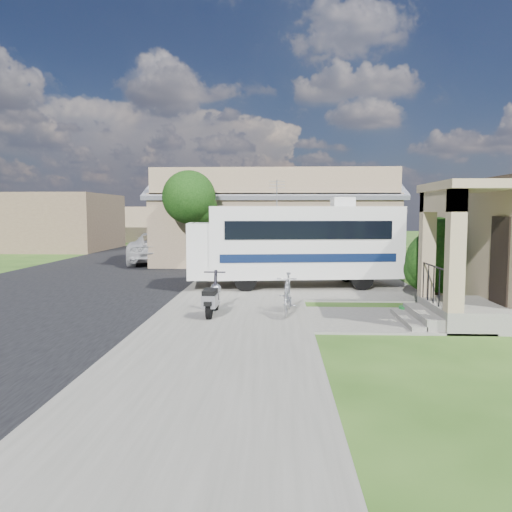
{
  "coord_description": "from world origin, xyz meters",
  "views": [
    {
      "loc": [
        0.2,
        -13.36,
        2.69
      ],
      "look_at": [
        -0.5,
        2.5,
        1.3
      ],
      "focal_mm": 35.0,
      "sensor_mm": 36.0,
      "label": 1
    }
  ],
  "objects_px": {
    "bicycle": "(288,296)",
    "garden_hose": "(407,311)",
    "motorhome": "(295,242)",
    "van": "(179,240)",
    "pickup_truck": "(157,248)",
    "shrub": "(439,258)",
    "scooter": "(212,299)"
  },
  "relations": [
    {
      "from": "scooter",
      "to": "bicycle",
      "type": "height_order",
      "value": "scooter"
    },
    {
      "from": "van",
      "to": "pickup_truck",
      "type": "bearing_deg",
      "value": -91.49
    },
    {
      "from": "van",
      "to": "garden_hose",
      "type": "bearing_deg",
      "value": -66.99
    },
    {
      "from": "motorhome",
      "to": "scooter",
      "type": "height_order",
      "value": "motorhome"
    },
    {
      "from": "scooter",
      "to": "garden_hose",
      "type": "xyz_separation_m",
      "value": [
        5.1,
        0.6,
        -0.39
      ]
    },
    {
      "from": "bicycle",
      "to": "van",
      "type": "relative_size",
      "value": 0.31
    },
    {
      "from": "scooter",
      "to": "bicycle",
      "type": "relative_size",
      "value": 0.95
    },
    {
      "from": "bicycle",
      "to": "motorhome",
      "type": "bearing_deg",
      "value": 90.89
    },
    {
      "from": "shrub",
      "to": "bicycle",
      "type": "bearing_deg",
      "value": -152.18
    },
    {
      "from": "shrub",
      "to": "van",
      "type": "relative_size",
      "value": 0.46
    },
    {
      "from": "motorhome",
      "to": "bicycle",
      "type": "xyz_separation_m",
      "value": [
        -0.36,
        -5.0,
        -1.1
      ]
    },
    {
      "from": "garden_hose",
      "to": "bicycle",
      "type": "bearing_deg",
      "value": -174.02
    },
    {
      "from": "shrub",
      "to": "pickup_truck",
      "type": "bearing_deg",
      "value": 135.72
    },
    {
      "from": "shrub",
      "to": "garden_hose",
      "type": "xyz_separation_m",
      "value": [
        -1.46,
        -2.11,
        -1.21
      ]
    },
    {
      "from": "motorhome",
      "to": "scooter",
      "type": "relative_size",
      "value": 4.62
    },
    {
      "from": "bicycle",
      "to": "garden_hose",
      "type": "height_order",
      "value": "bicycle"
    },
    {
      "from": "motorhome",
      "to": "pickup_truck",
      "type": "distance_m",
      "value": 11.05
    },
    {
      "from": "van",
      "to": "garden_hose",
      "type": "distance_m",
      "value": 22.71
    },
    {
      "from": "pickup_truck",
      "to": "shrub",
      "type": "bearing_deg",
      "value": 124.94
    },
    {
      "from": "bicycle",
      "to": "pickup_truck",
      "type": "relative_size",
      "value": 0.3
    },
    {
      "from": "bicycle",
      "to": "van",
      "type": "distance_m",
      "value": 21.8
    },
    {
      "from": "motorhome",
      "to": "garden_hose",
      "type": "relative_size",
      "value": 18.06
    },
    {
      "from": "motorhome",
      "to": "pickup_truck",
      "type": "bearing_deg",
      "value": 122.85
    },
    {
      "from": "motorhome",
      "to": "bicycle",
      "type": "relative_size",
      "value": 4.37
    },
    {
      "from": "scooter",
      "to": "pickup_truck",
      "type": "xyz_separation_m",
      "value": [
        -4.75,
        13.73,
        0.34
      ]
    },
    {
      "from": "motorhome",
      "to": "van",
      "type": "xyz_separation_m",
      "value": [
        -7.29,
        15.67,
        -0.82
      ]
    },
    {
      "from": "shrub",
      "to": "scooter",
      "type": "distance_m",
      "value": 7.14
    },
    {
      "from": "van",
      "to": "garden_hose",
      "type": "xyz_separation_m",
      "value": [
        10.08,
        -20.34,
        -0.71
      ]
    },
    {
      "from": "scooter",
      "to": "garden_hose",
      "type": "distance_m",
      "value": 5.15
    },
    {
      "from": "shrub",
      "to": "motorhome",
      "type": "bearing_deg",
      "value": 148.91
    },
    {
      "from": "shrub",
      "to": "pickup_truck",
      "type": "height_order",
      "value": "shrub"
    },
    {
      "from": "motorhome",
      "to": "van",
      "type": "bearing_deg",
      "value": 107.99
    }
  ]
}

